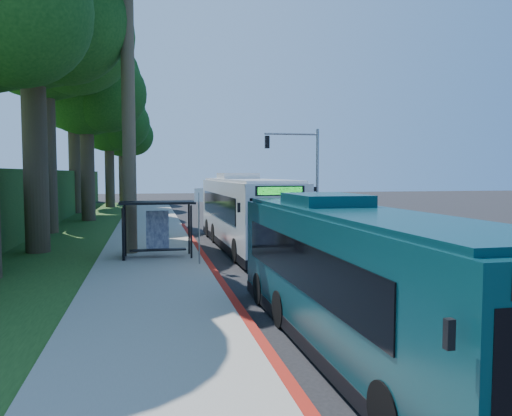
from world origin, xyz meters
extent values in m
plane|color=black|center=(0.00, 0.00, 0.00)|extent=(140.00, 140.00, 0.00)
cube|color=gray|center=(-7.30, 0.00, 0.06)|extent=(4.50, 70.00, 0.12)
cube|color=maroon|center=(-5.00, -4.00, 0.07)|extent=(0.25, 30.00, 0.13)
cube|color=#234719|center=(-13.00, 5.00, 0.03)|extent=(8.00, 70.00, 0.06)
cube|color=black|center=(-7.00, -3.00, 2.50)|extent=(3.20, 1.50, 0.10)
cube|color=black|center=(-8.45, -3.00, 1.20)|extent=(0.06, 1.30, 2.20)
cube|color=navy|center=(-7.00, -2.30, 1.25)|extent=(1.00, 0.12, 1.70)
cube|color=black|center=(-7.00, -3.10, 0.45)|extent=(2.40, 0.40, 0.06)
cube|color=black|center=(-8.40, -2.40, 1.20)|extent=(0.08, 0.08, 2.40)
cube|color=black|center=(-5.60, -2.40, 1.20)|extent=(0.08, 0.08, 2.40)
cube|color=black|center=(-8.40, -3.60, 1.20)|extent=(0.08, 0.08, 2.40)
cube|color=black|center=(-5.60, -3.60, 1.20)|extent=(0.08, 0.08, 2.40)
cylinder|color=gray|center=(-5.40, -5.00, 1.50)|extent=(0.06, 0.06, 3.00)
cube|color=white|center=(-5.40, -5.00, 2.90)|extent=(0.35, 0.04, 0.55)
cylinder|color=gray|center=(4.80, 10.00, 3.50)|extent=(0.20, 0.20, 7.00)
cylinder|color=gray|center=(2.80, 10.00, 6.60)|extent=(4.00, 0.14, 0.14)
cube|color=black|center=(1.00, 10.00, 6.00)|extent=(0.30, 0.30, 0.90)
cube|color=black|center=(4.55, 10.00, 2.60)|extent=(0.25, 0.25, 0.35)
cylinder|color=#4C3F2D|center=(-8.20, -1.50, 6.50)|extent=(0.60, 0.60, 13.00)
cylinder|color=#382B1E|center=(-12.50, 0.00, 5.25)|extent=(1.10, 1.10, 10.50)
sphere|color=#103A10|center=(-10.90, -1.20, 10.50)|extent=(5.60, 5.60, 5.60)
sphere|color=#103A10|center=(-13.90, 1.40, 10.80)|extent=(5.20, 5.20, 5.20)
cylinder|color=#382B1E|center=(-13.50, 8.00, 5.95)|extent=(1.18, 1.18, 11.90)
sphere|color=#103A10|center=(-13.50, 8.00, 13.26)|extent=(10.00, 10.00, 10.00)
sphere|color=#103A10|center=(-11.50, 6.50, 11.90)|extent=(7.00, 7.00, 7.00)
sphere|color=#103A10|center=(-15.25, 9.75, 12.24)|extent=(6.50, 6.50, 6.50)
cylinder|color=#382B1E|center=(-12.00, 16.00, 4.90)|extent=(1.06, 1.06, 9.80)
sphere|color=#103A10|center=(-12.00, 16.00, 10.92)|extent=(8.40, 8.40, 8.40)
sphere|color=#103A10|center=(-10.32, 14.74, 9.80)|extent=(5.88, 5.88, 5.88)
sphere|color=#103A10|center=(-13.47, 17.47, 10.08)|extent=(5.46, 5.46, 5.46)
cylinder|color=#382B1E|center=(-14.00, 24.00, 5.60)|extent=(1.14, 1.14, 11.20)
sphere|color=#103A10|center=(-14.00, 24.00, 12.48)|extent=(9.60, 9.60, 9.60)
sphere|color=#103A10|center=(-12.08, 22.56, 11.20)|extent=(6.72, 6.72, 6.72)
sphere|color=#103A10|center=(-15.68, 25.68, 11.52)|extent=(6.24, 6.24, 6.24)
cylinder|color=#382B1E|center=(-11.50, 32.00, 4.55)|extent=(1.02, 1.02, 9.10)
sphere|color=#103A10|center=(-11.50, 32.00, 10.14)|extent=(8.00, 8.00, 8.00)
sphere|color=#103A10|center=(-9.90, 30.80, 9.10)|extent=(5.60, 5.60, 5.60)
sphere|color=#103A10|center=(-12.90, 33.40, 9.36)|extent=(5.20, 5.20, 5.20)
cylinder|color=#382B1E|center=(-10.50, 40.00, 4.20)|extent=(0.98, 0.98, 8.40)
sphere|color=#103A10|center=(-10.50, 40.00, 9.36)|extent=(7.00, 7.00, 7.00)
sphere|color=#103A10|center=(-9.10, 38.95, 8.40)|extent=(4.90, 4.90, 4.90)
sphere|color=#103A10|center=(-11.72, 41.23, 8.64)|extent=(4.55, 4.55, 4.55)
sphere|color=#103A10|center=(-11.56, -7.08, 9.10)|extent=(5.04, 5.04, 5.04)
cube|color=silver|center=(-2.60, -0.40, 1.87)|extent=(2.90, 12.69, 3.00)
cube|color=black|center=(-2.60, -0.40, 0.32)|extent=(2.92, 12.75, 0.37)
cube|color=black|center=(-2.61, 0.12, 2.16)|extent=(2.91, 9.91, 1.16)
cube|color=black|center=(-2.50, -6.67, 2.11)|extent=(2.37, 0.17, 1.47)
cube|color=black|center=(-2.70, 5.87, 2.21)|extent=(2.15, 0.16, 1.05)
cube|color=#19E533|center=(-2.50, -6.68, 3.11)|extent=(1.75, 0.13, 0.29)
cube|color=silver|center=(-2.60, -0.40, 3.42)|extent=(2.67, 12.05, 0.13)
cube|color=silver|center=(-2.64, 1.70, 3.60)|extent=(1.92, 2.66, 0.37)
cylinder|color=black|center=(-3.75, -4.47, 0.53)|extent=(0.33, 1.06, 1.05)
cylinder|color=black|center=(-1.32, -4.43, 0.53)|extent=(0.33, 1.06, 1.05)
cylinder|color=black|center=(-3.90, 4.38, 0.53)|extent=(0.33, 1.06, 1.05)
cylinder|color=black|center=(-1.46, 4.42, 0.53)|extent=(0.33, 1.06, 1.05)
cube|color=#093036|center=(-3.14, -15.31, 1.61)|extent=(2.47, 10.94, 2.59)
cube|color=black|center=(-3.14, -15.31, 0.27)|extent=(2.49, 11.00, 0.32)
cube|color=black|center=(-3.15, -14.86, 1.86)|extent=(2.49, 8.54, 1.00)
cube|color=black|center=(-3.22, -9.90, 1.91)|extent=(1.86, 0.13, 0.91)
cube|color=#093036|center=(-3.14, -15.31, 2.95)|extent=(2.28, 10.39, 0.11)
cube|color=#093036|center=(-3.17, -13.49, 3.11)|extent=(1.65, 2.30, 0.32)
cylinder|color=black|center=(-4.14, -18.82, 0.45)|extent=(0.29, 0.91, 0.91)
cylinder|color=black|center=(-4.25, -11.18, 0.45)|extent=(0.29, 0.91, 0.91)
cylinder|color=black|center=(-2.15, -11.15, 0.45)|extent=(0.29, 0.91, 0.91)
imported|color=silver|center=(0.41, 5.96, 0.77)|extent=(3.47, 5.88, 1.54)
camera|label=1|loc=(-7.37, -24.96, 3.77)|focal=35.00mm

